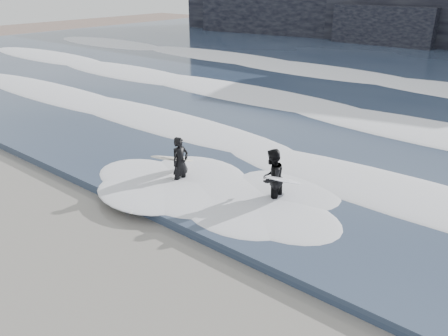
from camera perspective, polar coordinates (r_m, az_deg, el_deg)
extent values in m
plane|color=#7A5C4F|center=(11.38, -19.71, -13.04)|extent=(120.00, 120.00, 0.00)
cube|color=#2C3B53|center=(34.88, 25.08, 10.92)|extent=(90.00, 52.00, 0.30)
ellipsoid|color=white|center=(16.81, 6.58, 2.05)|extent=(60.00, 3.20, 0.20)
ellipsoid|color=white|center=(22.74, 16.30, 7.08)|extent=(60.00, 4.00, 0.24)
ellipsoid|color=white|center=(31.03, 23.16, 10.46)|extent=(60.00, 4.80, 0.30)
imported|color=black|center=(14.53, -5.72, 0.66)|extent=(0.50, 0.70, 1.79)
ellipsoid|color=silver|center=(14.82, -6.70, 1.22)|extent=(0.62, 1.90, 0.79)
imported|color=black|center=(13.32, 6.25, -1.38)|extent=(0.81, 0.99, 1.88)
ellipsoid|color=white|center=(13.09, 7.80, -1.59)|extent=(0.63, 1.88, 0.92)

